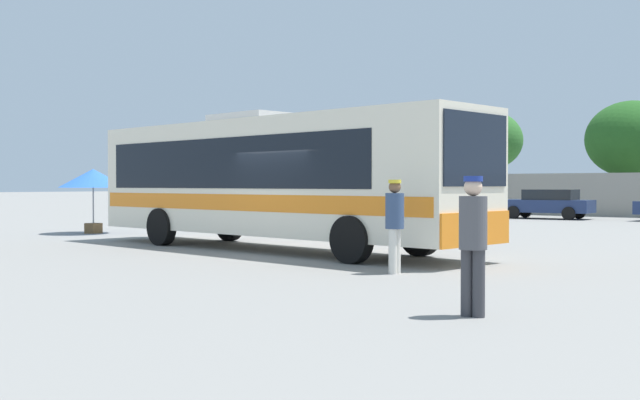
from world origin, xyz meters
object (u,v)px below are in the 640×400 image
parked_car_second_dark_blue (548,203)px  roadside_tree_left (487,141)px  roadside_tree_midleft (632,139)px  parked_car_leftmost_black (452,201)px  vendor_umbrella_secondary_blue (93,179)px  attendant_by_bus_door (395,220)px  passenger_waiting_on_apron (473,237)px  coach_bus_cream_orange (271,176)px

parked_car_second_dark_blue → roadside_tree_left: 13.11m
roadside_tree_midleft → parked_car_second_dark_blue: bearing=-100.6°
roadside_tree_left → parked_car_leftmost_black: bearing=-75.1°
parked_car_leftmost_black → roadside_tree_left: 9.89m
roadside_tree_left → vendor_umbrella_secondary_blue: bearing=-89.3°
attendant_by_bus_door → passenger_waiting_on_apron: passenger_waiting_on_apron is taller
coach_bus_cream_orange → parked_car_second_dark_blue: 22.18m
coach_bus_cream_orange → vendor_umbrella_secondary_blue: (-9.37, 1.03, -0.03)m
attendant_by_bus_door → parked_car_second_dark_blue: (-7.20, 24.64, -0.25)m
vendor_umbrella_secondary_blue → roadside_tree_midleft: (9.27, 29.28, 2.39)m
passenger_waiting_on_apron → roadside_tree_left: bearing=116.5°
vendor_umbrella_secondary_blue → roadside_tree_left: roadside_tree_left is taller
passenger_waiting_on_apron → parked_car_leftmost_black: 33.13m
vendor_umbrella_secondary_blue → roadside_tree_left: bearing=90.7°
passenger_waiting_on_apron → roadside_tree_midleft: roadside_tree_midleft is taller
vendor_umbrella_secondary_blue → roadside_tree_left: 30.74m
parked_car_leftmost_black → vendor_umbrella_secondary_blue: bearing=-95.1°
roadside_tree_left → roadside_tree_midleft: size_ratio=1.02×
passenger_waiting_on_apron → parked_car_second_dark_blue: passenger_waiting_on_apron is taller
parked_car_second_dark_blue → passenger_waiting_on_apron: bearing=-69.2°
vendor_umbrella_secondary_blue → roadside_tree_left: size_ratio=0.36×
attendant_by_bus_door → vendor_umbrella_secondary_blue: 15.39m
attendant_by_bus_door → vendor_umbrella_secondary_blue: (-14.94, 3.58, 0.87)m
parked_car_second_dark_blue → roadside_tree_midleft: bearing=79.4°
roadside_tree_midleft → vendor_umbrella_secondary_blue: bearing=-107.6°
attendant_by_bus_door → vendor_umbrella_secondary_blue: size_ratio=0.76×
passenger_waiting_on_apron → parked_car_leftmost_black: passenger_waiting_on_apron is taller
attendant_by_bus_door → roadside_tree_midleft: roadside_tree_midleft is taller
roadside_tree_left → roadside_tree_midleft: (9.65, -1.33, -0.33)m
coach_bus_cream_orange → vendor_umbrella_secondary_blue: 9.43m
parked_car_second_dark_blue → roadside_tree_midleft: 9.07m
parked_car_leftmost_black → roadside_tree_left: (-2.34, 8.83, 3.81)m
vendor_umbrella_secondary_blue → parked_car_leftmost_black: vendor_umbrella_secondary_blue is taller
coach_bus_cream_orange → roadside_tree_left: roadside_tree_left is taller
vendor_umbrella_secondary_blue → parked_car_leftmost_black: size_ratio=0.54×
coach_bus_cream_orange → vendor_umbrella_secondary_blue: coach_bus_cream_orange is taller
roadside_tree_left → passenger_waiting_on_apron: bearing=-63.5°
attendant_by_bus_door → parked_car_second_dark_blue: bearing=106.3°
passenger_waiting_on_apron → roadside_tree_left: (-18.77, 37.60, 3.57)m
coach_bus_cream_orange → parked_car_second_dark_blue: size_ratio=2.74×
attendant_by_bus_door → passenger_waiting_on_apron: bearing=-44.5°
passenger_waiting_on_apron → vendor_umbrella_secondary_blue: size_ratio=0.77×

